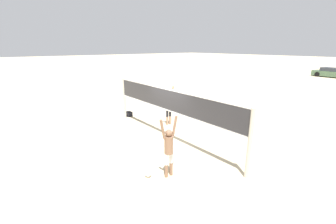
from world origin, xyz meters
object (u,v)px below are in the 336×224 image
Objects in this scene: volleyball_net at (168,104)px; volleyball at (148,174)px; player_spiker at (169,147)px; parked_car_near at (331,73)px; player_blocker at (169,105)px; gear_bag at (129,114)px.

volleyball_net is 3.56m from volleyball.
volleyball_net reaches higher than player_spiker.
parked_car_near is at bearing 94.90° from volleyball_net.
player_blocker is 0.45× the size of parked_car_near.
volleyball is at bearing 43.56° from player_blocker.
volleyball_net is at bearing 51.65° from player_spiker.
volleyball is at bearing -50.44° from volleyball_net.
player_blocker reaches higher than player_spiker.
volleyball_net is 3.15m from player_spiker.
player_blocker is at bearing 18.91° from gear_bag.
volleyball_net is 21.43× the size of gear_bag.
volleyball_net is 2.02m from player_blocker.
volleyball is 0.57× the size of gear_bag.
parked_car_near reaches higher than volleyball.
volleyball_net is at bearing 50.15° from player_blocker.
player_spiker is at bearing -38.35° from volleyball_net.
player_blocker is at bearing -79.95° from parked_car_near.
player_blocker is 9.58× the size of volleyball.
parked_car_near is (-4.68, 33.22, 0.48)m from volleyball.
volleyball_net reaches higher than gear_bag.
player_spiker reaches higher than volleyball.
player_spiker reaches higher than parked_car_near.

